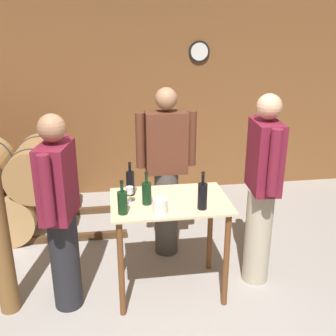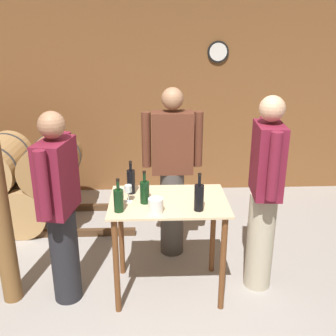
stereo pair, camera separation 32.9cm
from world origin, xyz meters
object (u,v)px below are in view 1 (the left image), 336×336
Objects in this scene: wine_bottle_left at (130,182)px; wine_bottle_center at (147,192)px; wine_bottle_right at (202,195)px; ice_bucket at (160,206)px; wine_glass_near_left at (122,196)px; wine_glass_near_center at (130,191)px; person_visitor_bearded at (262,188)px; person_visitor_with_scarf at (60,212)px; person_host at (166,170)px; wine_bottle_far_left at (123,202)px.

wine_bottle_left is 0.24m from wine_bottle_center.
wine_bottle_right is 0.35m from ice_bucket.
wine_bottle_left is 0.28m from wine_glass_near_left.
wine_glass_near_left is 0.31m from ice_bucket.
wine_bottle_center reaches higher than ice_bucket.
wine_glass_near_center is 0.08× the size of person_visitor_bearded.
person_visitor_bearded reaches higher than wine_bottle_center.
person_visitor_bearded is (1.71, 0.12, 0.05)m from person_visitor_with_scarf.
wine_glass_near_left is 0.88m from person_host.
wine_bottle_far_left is 0.88× the size of wine_bottle_right.
wine_bottle_far_left is at bearing -109.96° from wine_glass_near_center.
person_host is 1.04× the size of person_visitor_with_scarf.
person_visitor_bearded is (0.59, 0.24, -0.07)m from wine_bottle_right.
wine_bottle_far_left is 0.19m from wine_glass_near_center.
wine_bottle_center is 1.86× the size of wine_glass_near_left.
person_host is at bearing 51.99° from wine_bottle_left.
person_host is 0.99× the size of person_visitor_bearded.
wine_bottle_left is at bearing 22.44° from person_visitor_with_scarf.
person_host reaches higher than wine_glass_near_center.
person_visitor_with_scarf reaches higher than wine_bottle_far_left.
person_visitor_bearded is at bearing 3.88° from person_visitor_with_scarf.
person_host reaches higher than wine_glass_near_left.
wine_bottle_far_left is 0.16× the size of person_visitor_bearded.
ice_bucket is at bearing -42.74° from wine_glass_near_center.
person_visitor_bearded is (1.22, 0.14, -0.07)m from wine_glass_near_left.
person_visitor_bearded is at bearing 15.73° from ice_bucket.
person_visitor_with_scarf is (-0.49, 0.12, -0.11)m from wine_bottle_far_left.
ice_bucket is (0.29, -0.03, -0.04)m from wine_bottle_far_left.
wine_bottle_far_left is 0.17× the size of person_visitor_with_scarf.
wine_glass_near_left is 1.23m from person_visitor_bearded.
person_visitor_with_scarf reaches higher than wine_bottle_left.
wine_glass_near_left is at bearing 157.67° from ice_bucket.
wine_bottle_far_left is 0.36m from wine_bottle_left.
wine_glass_near_center is at bearing 6.16° from person_visitor_with_scarf.
person_visitor_with_scarf is at bearing 169.34° from ice_bucket.
wine_bottle_far_left is 1.24m from person_visitor_bearded.
wine_bottle_center is at bearing -110.56° from person_host.
wine_bottle_right is (0.63, -0.00, 0.02)m from wine_bottle_far_left.
wine_bottle_center is at bearing -12.70° from wine_glass_near_center.
wine_bottle_right is at bearing -0.43° from wine_bottle_far_left.
wine_bottle_right is at bearing -18.15° from wine_glass_near_center.
wine_glass_near_center is 1.16m from person_visitor_bearded.
wine_bottle_center is 0.14m from wine_glass_near_center.
wine_bottle_left is 0.95× the size of wine_bottle_right.
wine_glass_near_left is 1.03× the size of wine_glass_near_center.
wine_glass_near_left is at bearing -106.46° from wine_bottle_left.
wine_bottle_left is 0.44m from ice_bucket.
wine_glass_near_center is 0.57m from person_visitor_with_scarf.
wine_bottle_right is 0.19× the size of person_visitor_with_scarf.
wine_bottle_left is 1.15m from person_visitor_bearded.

